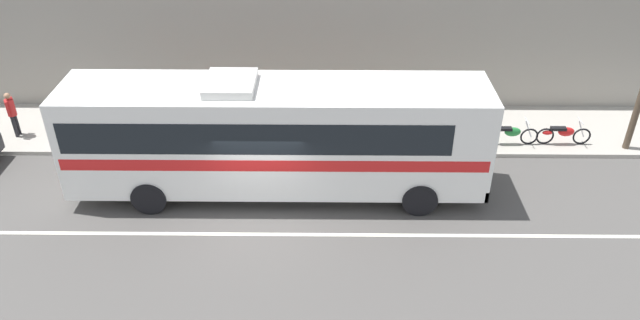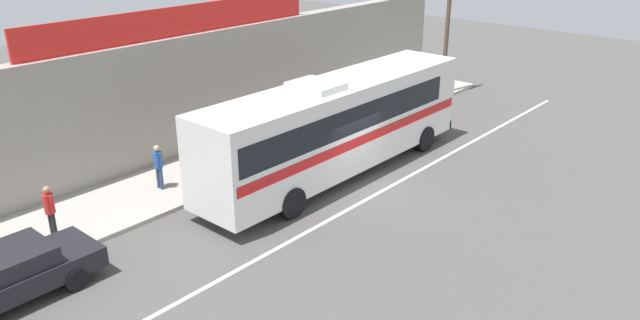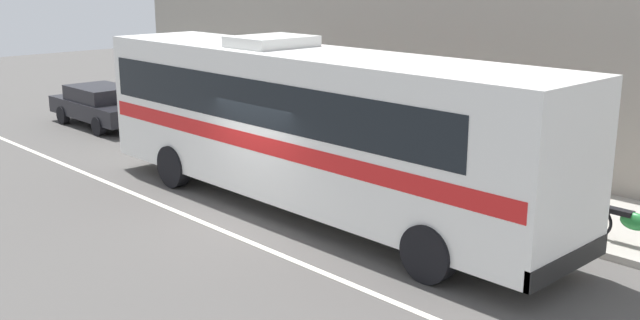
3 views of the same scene
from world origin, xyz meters
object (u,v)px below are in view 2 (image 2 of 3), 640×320
at_px(motorcycle_red, 417,93).
at_px(intercity_bus, 337,122).
at_px(utility_pole, 449,11).
at_px(pedestrian_near_shop, 50,208).
at_px(parked_car, 7,275).
at_px(motorcycle_blue, 397,101).
at_px(motorcycle_purple, 374,109).
at_px(pedestrian_by_curb, 158,164).

bearing_deg(motorcycle_red, intercity_bus, -164.40).
height_order(utility_pole, pedestrian_near_shop, utility_pole).
relative_size(parked_car, motorcycle_blue, 2.30).
bearing_deg(pedestrian_near_shop, motorcycle_red, -1.29).
bearing_deg(utility_pole, motorcycle_purple, 177.99).
relative_size(motorcycle_blue, pedestrian_by_curb, 1.21).
distance_m(parked_car, motorcycle_red, 21.45).
height_order(motorcycle_blue, pedestrian_by_curb, pedestrian_by_curb).
bearing_deg(intercity_bus, parked_car, 174.50).
xyz_separation_m(motorcycle_purple, pedestrian_by_curb, (-11.31, 0.96, 0.51)).
relative_size(pedestrian_by_curb, pedestrian_near_shop, 0.97).
bearing_deg(pedestrian_near_shop, pedestrian_by_curb, 7.06).
xyz_separation_m(motorcycle_blue, pedestrian_by_curb, (-13.18, 0.97, 0.51)).
bearing_deg(intercity_bus, motorcycle_red, 15.60).
relative_size(motorcycle_red, motorcycle_blue, 0.97).
relative_size(parked_car, utility_pole, 0.54).
height_order(utility_pole, pedestrian_by_curb, utility_pole).
relative_size(intercity_bus, motorcycle_red, 6.56).
height_order(motorcycle_purple, pedestrian_near_shop, pedestrian_near_shop).
distance_m(intercity_bus, motorcycle_blue, 8.48).
relative_size(motorcycle_blue, motorcycle_purple, 1.01).
distance_m(motorcycle_red, motorcycle_blue, 1.86).
distance_m(motorcycle_purple, pedestrian_by_curb, 11.36).
bearing_deg(intercity_bus, pedestrian_by_curb, 145.20).
bearing_deg(motorcycle_red, motorcycle_blue, -179.22).
bearing_deg(parked_car, utility_pole, 3.35).
bearing_deg(pedestrian_by_curb, motorcycle_red, -3.60).
bearing_deg(motorcycle_red, pedestrian_by_curb, 176.40).
xyz_separation_m(intercity_bus, pedestrian_near_shop, (-9.44, 3.15, -0.96)).
relative_size(motorcycle_red, pedestrian_by_curb, 1.17).
xyz_separation_m(motorcycle_red, motorcycle_purple, (-3.72, -0.02, 0.00)).
xyz_separation_m(parked_car, pedestrian_by_curb, (6.35, 2.55, 0.34)).
xyz_separation_m(intercity_bus, motorcycle_red, (9.75, 2.72, -1.50)).
distance_m(utility_pole, pedestrian_near_shop, 21.63).
bearing_deg(parked_car, motorcycle_purple, 5.13).
bearing_deg(motorcycle_red, utility_pole, -5.94).
xyz_separation_m(intercity_bus, parked_car, (-11.63, 1.12, -1.33)).
bearing_deg(motorcycle_red, motorcycle_purple, -179.71).
height_order(parked_car, pedestrian_near_shop, pedestrian_near_shop).
bearing_deg(parked_car, pedestrian_near_shop, 42.83).
relative_size(motorcycle_red, pedestrian_near_shop, 1.14).
relative_size(motorcycle_red, motorcycle_purple, 0.98).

